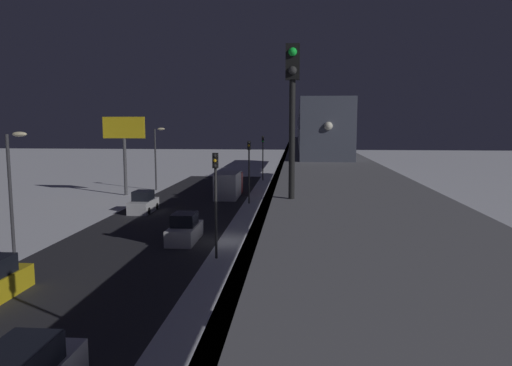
{
  "coord_description": "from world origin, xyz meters",
  "views": [
    {
      "loc": [
        -4.69,
        32.21,
        8.1
      ],
      "look_at": [
        0.09,
        -24.57,
        1.06
      ],
      "focal_mm": 33.59,
      "sensor_mm": 36.0,
      "label": 1
    }
  ],
  "objects_px": {
    "commercial_billboard": "(124,135)",
    "sedan_white_2": "(185,230)",
    "rail_signal": "(292,95)",
    "sedan_white": "(143,203)",
    "traffic_light_far": "(263,151)",
    "traffic_light_near": "(216,190)",
    "box_truck": "(229,185)",
    "subway_train": "(309,125)",
    "traffic_light_mid": "(249,163)"
  },
  "relations": [
    {
      "from": "commercial_billboard",
      "to": "sedan_white_2",
      "type": "bearing_deg",
      "value": 119.46
    },
    {
      "from": "rail_signal",
      "to": "sedan_white_2",
      "type": "height_order",
      "value": "rail_signal"
    },
    {
      "from": "sedan_white",
      "to": "traffic_light_far",
      "type": "height_order",
      "value": "traffic_light_far"
    },
    {
      "from": "sedan_white",
      "to": "traffic_light_far",
      "type": "xyz_separation_m",
      "value": [
        -9.3,
        -25.81,
        3.41
      ]
    },
    {
      "from": "traffic_light_near",
      "to": "traffic_light_far",
      "type": "height_order",
      "value": "same"
    },
    {
      "from": "sedan_white",
      "to": "commercial_billboard",
      "type": "xyz_separation_m",
      "value": [
        5.32,
        -10.08,
        6.04
      ]
    },
    {
      "from": "box_truck",
      "to": "rail_signal",
      "type": "bearing_deg",
      "value": 100.39
    },
    {
      "from": "subway_train",
      "to": "traffic_light_near",
      "type": "height_order",
      "value": "subway_train"
    },
    {
      "from": "commercial_billboard",
      "to": "traffic_light_near",
      "type": "bearing_deg",
      "value": 120.5
    },
    {
      "from": "sedan_white_2",
      "to": "traffic_light_near",
      "type": "distance_m",
      "value": 6.05
    },
    {
      "from": "sedan_white_2",
      "to": "traffic_light_near",
      "type": "height_order",
      "value": "traffic_light_near"
    },
    {
      "from": "sedan_white_2",
      "to": "commercial_billboard",
      "type": "distance_m",
      "value": 24.59
    },
    {
      "from": "box_truck",
      "to": "traffic_light_far",
      "type": "height_order",
      "value": "traffic_light_far"
    },
    {
      "from": "sedan_white_2",
      "to": "traffic_light_far",
      "type": "xyz_separation_m",
      "value": [
        -2.9,
        -36.48,
        3.4
      ]
    },
    {
      "from": "rail_signal",
      "to": "subway_train",
      "type": "bearing_deg",
      "value": -92.03
    },
    {
      "from": "rail_signal",
      "to": "sedan_white",
      "type": "distance_m",
      "value": 34.18
    },
    {
      "from": "sedan_white",
      "to": "box_truck",
      "type": "relative_size",
      "value": 0.55
    },
    {
      "from": "subway_train",
      "to": "sedan_white_2",
      "type": "distance_m",
      "value": 32.05
    },
    {
      "from": "sedan_white_2",
      "to": "box_truck",
      "type": "distance_m",
      "value": 20.64
    },
    {
      "from": "rail_signal",
      "to": "traffic_light_far",
      "type": "distance_m",
      "value": 56.34
    },
    {
      "from": "subway_train",
      "to": "commercial_billboard",
      "type": "xyz_separation_m",
      "value": [
        21.03,
        9.08,
        -1.08
      ]
    },
    {
      "from": "subway_train",
      "to": "rail_signal",
      "type": "distance_m",
      "value": 49.34
    },
    {
      "from": "rail_signal",
      "to": "traffic_light_mid",
      "type": "distance_m",
      "value": 36.28
    },
    {
      "from": "sedan_white",
      "to": "traffic_light_far",
      "type": "bearing_deg",
      "value": -109.81
    },
    {
      "from": "traffic_light_near",
      "to": "traffic_light_far",
      "type": "distance_m",
      "value": 40.56
    },
    {
      "from": "sedan_white",
      "to": "sedan_white_2",
      "type": "bearing_deg",
      "value": 120.96
    },
    {
      "from": "traffic_light_mid",
      "to": "traffic_light_far",
      "type": "height_order",
      "value": "same"
    },
    {
      "from": "box_truck",
      "to": "commercial_billboard",
      "type": "xyz_separation_m",
      "value": [
        11.92,
        -0.12,
        5.48
      ]
    },
    {
      "from": "traffic_light_mid",
      "to": "subway_train",
      "type": "bearing_deg",
      "value": -115.17
    },
    {
      "from": "subway_train",
      "to": "sedan_white_2",
      "type": "height_order",
      "value": "subway_train"
    },
    {
      "from": "rail_signal",
      "to": "box_truck",
      "type": "relative_size",
      "value": 0.54
    },
    {
      "from": "rail_signal",
      "to": "traffic_light_mid",
      "type": "xyz_separation_m",
      "value": [
        4.66,
        -35.67,
        -4.66
      ]
    },
    {
      "from": "traffic_light_near",
      "to": "traffic_light_mid",
      "type": "distance_m",
      "value": 20.28
    },
    {
      "from": "rail_signal",
      "to": "commercial_billboard",
      "type": "xyz_separation_m",
      "value": [
        19.28,
        -40.22,
        -2.03
      ]
    },
    {
      "from": "sedan_white",
      "to": "subway_train",
      "type": "bearing_deg",
      "value": -129.34
    },
    {
      "from": "sedan_white",
      "to": "commercial_billboard",
      "type": "relative_size",
      "value": 0.46
    },
    {
      "from": "rail_signal",
      "to": "sedan_white_2",
      "type": "bearing_deg",
      "value": -68.79
    },
    {
      "from": "rail_signal",
      "to": "traffic_light_mid",
      "type": "relative_size",
      "value": 0.62
    },
    {
      "from": "commercial_billboard",
      "to": "sedan_white",
      "type": "bearing_deg",
      "value": 117.83
    },
    {
      "from": "sedan_white",
      "to": "traffic_light_near",
      "type": "relative_size",
      "value": 0.64
    },
    {
      "from": "subway_train",
      "to": "commercial_billboard",
      "type": "bearing_deg",
      "value": 23.36
    },
    {
      "from": "rail_signal",
      "to": "sedan_white_2",
      "type": "distance_m",
      "value": 22.39
    },
    {
      "from": "box_truck",
      "to": "traffic_light_mid",
      "type": "distance_m",
      "value": 5.92
    },
    {
      "from": "traffic_light_mid",
      "to": "traffic_light_far",
      "type": "xyz_separation_m",
      "value": [
        0.0,
        -20.28,
        0.0
      ]
    },
    {
      "from": "rail_signal",
      "to": "sedan_white",
      "type": "xyz_separation_m",
      "value": [
        13.96,
        -30.14,
        -8.07
      ]
    },
    {
      "from": "traffic_light_mid",
      "to": "commercial_billboard",
      "type": "distance_m",
      "value": 15.54
    },
    {
      "from": "sedan_white",
      "to": "traffic_light_near",
      "type": "distance_m",
      "value": 17.76
    },
    {
      "from": "rail_signal",
      "to": "box_truck",
      "type": "bearing_deg",
      "value": -79.61
    },
    {
      "from": "sedan_white_2",
      "to": "box_truck",
      "type": "bearing_deg",
      "value": 89.44
    },
    {
      "from": "sedan_white",
      "to": "traffic_light_far",
      "type": "relative_size",
      "value": 0.64
    }
  ]
}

